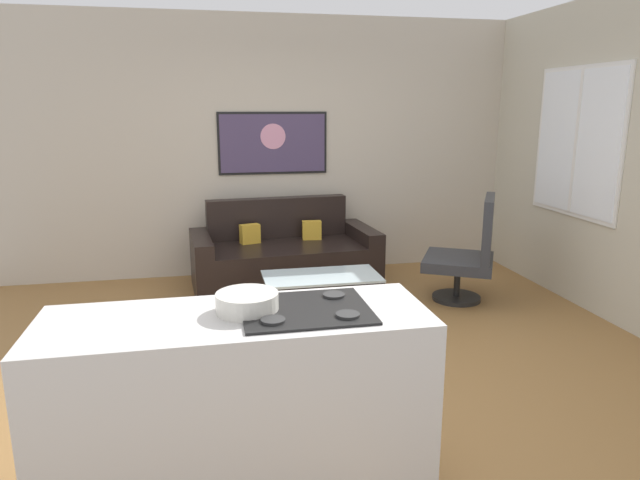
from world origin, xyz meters
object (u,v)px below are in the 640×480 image
(armchair, at_px, (469,253))
(couch, at_px, (284,258))
(mixing_bowl, at_px, (247,303))
(wall_painting, at_px, (273,143))
(coffee_table, at_px, (321,279))

(armchair, bearing_deg, couch, 153.49)
(couch, height_order, armchair, armchair)
(mixing_bowl, distance_m, wall_painting, 3.78)
(coffee_table, xyz_separation_m, armchair, (1.50, 0.28, 0.08))
(couch, relative_size, armchair, 1.88)
(couch, height_order, coffee_table, couch)
(coffee_table, relative_size, armchair, 0.97)
(armchair, bearing_deg, wall_painting, 140.80)
(coffee_table, xyz_separation_m, mixing_bowl, (-0.78, -2.04, 0.56))
(coffee_table, bearing_deg, mixing_bowl, -110.85)
(couch, bearing_deg, coffee_table, -81.37)
(mixing_bowl, bearing_deg, wall_painting, 81.10)
(wall_painting, bearing_deg, mixing_bowl, -98.90)
(armchair, relative_size, wall_painting, 0.86)
(coffee_table, distance_m, armchair, 1.53)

